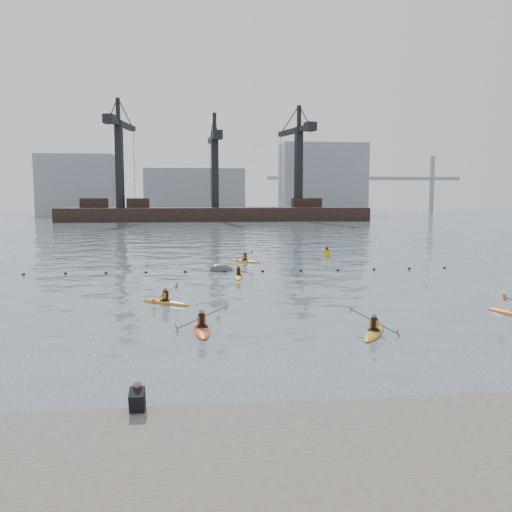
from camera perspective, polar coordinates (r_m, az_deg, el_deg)
The scene contains 12 objects.
ground at distance 20.44m, azimuth 5.33°, elevation -10.46°, with size 400.00×400.00×0.00m, color #324049.
quay at distance 12.39m, azimuth 14.17°, elevation -22.31°, with size 18.00×7.12×1.77m.
float_line at distance 42.25m, azimuth -1.35°, elevation -1.62°, with size 33.24×0.73×0.24m.
barge_pier at distance 129.28m, azimuth -4.41°, elevation 4.58°, with size 72.00×19.30×29.50m.
skyline at distance 169.59m, azimuth -3.99°, elevation 7.49°, with size 141.00×28.00×22.00m.
kayaker_0 at distance 24.12m, azimuth -5.73°, elevation -7.58°, with size 2.38×3.45×1.32m.
kayaker_1 at distance 24.00m, azimuth 12.30°, elevation -7.79°, with size 2.07×3.11×1.25m.
kayaker_2 at distance 30.35m, azimuth -9.50°, elevation -4.76°, with size 2.97×2.33×1.11m.
kayaker_3 at distance 39.42m, azimuth -1.85°, elevation -2.11°, with size 2.14×3.15×1.13m.
kayaker_5 at distance 48.56m, azimuth -1.18°, elevation -0.49°, with size 2.95×2.73×1.13m.
mooring_buoy at distance 42.86m, azimuth -3.59°, elevation -1.56°, with size 2.01×1.19×1.01m, color #3B3E40.
nav_buoy at distance 52.79m, azimuth 7.46°, elevation 0.29°, with size 0.66×0.66×1.21m.
Camera 1 is at (-3.90, -19.17, 5.91)m, focal length 38.00 mm.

